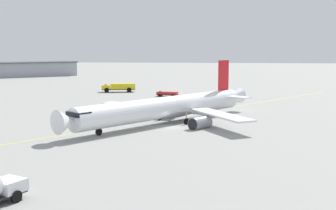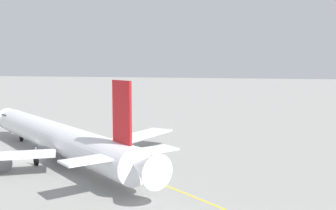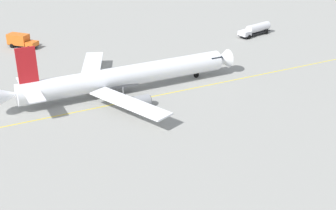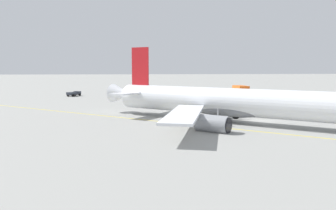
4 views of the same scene
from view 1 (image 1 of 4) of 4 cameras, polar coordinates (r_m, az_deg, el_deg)
The scene contains 6 objects.
ground_plane at distance 77.10m, azimuth 0.41°, elevation -2.80°, with size 600.00×600.00×0.00m, color gray.
airliner_main at distance 80.64m, azimuth -0.10°, elevation -0.41°, with size 37.68×30.63×10.98m.
fire_tender_truck at distance 137.06m, azimuth -6.11°, elevation 2.26°, with size 4.74×10.24×2.50m.
ops_pickup_truck at distance 123.97m, azimuth -0.08°, elevation 1.44°, with size 3.09×5.95×1.41m.
terminal_shed at distance 215.62m, azimuth -18.53°, elevation 4.25°, with size 44.05×51.83×6.60m.
taxiway_centreline at distance 84.31m, azimuth -2.18°, elevation -1.93°, with size 114.76×87.06×0.01m.
Camera 1 is at (75.51, 7.50, 13.60)m, focal length 48.87 mm.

